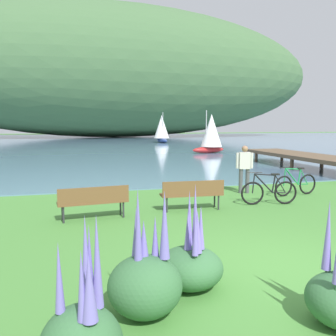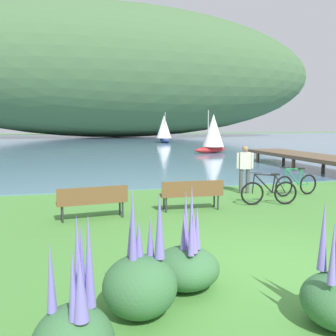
{
  "view_description": "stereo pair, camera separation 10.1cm",
  "coord_description": "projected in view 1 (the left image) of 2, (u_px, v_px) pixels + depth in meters",
  "views": [
    {
      "loc": [
        -3.31,
        -5.13,
        2.45
      ],
      "look_at": [
        -0.41,
        6.2,
        1.0
      ],
      "focal_mm": 37.41,
      "sensor_mm": 36.0,
      "label": 1
    },
    {
      "loc": [
        -3.21,
        -5.15,
        2.45
      ],
      "look_at": [
        -0.41,
        6.2,
        1.0
      ],
      "focal_mm": 37.41,
      "sensor_mm": 36.0,
      "label": 2
    }
  ],
  "objects": [
    {
      "name": "bicycle_leaning_near_bench",
      "position": [
        296.0,
        184.0,
        12.18
      ],
      "size": [
        1.76,
        0.29,
        1.01
      ],
      "color": "black",
      "rests_on": "ground"
    },
    {
      "name": "distant_hillside",
      "position": [
        112.0,
        72.0,
        67.25
      ],
      "size": [
        81.87,
        28.0,
        24.92
      ],
      "primitive_type": "ellipsoid",
      "color": "#42663D",
      "rests_on": "bay_water"
    },
    {
      "name": "sailboat_nearest_to_shore",
      "position": [
        162.0,
        128.0,
        47.68
      ],
      "size": [
        2.17,
        3.52,
        4.08
      ],
      "color": "navy",
      "rests_on": "bay_water"
    },
    {
      "name": "sailboat_toward_hillside",
      "position": [
        211.0,
        133.0,
        30.03
      ],
      "size": [
        3.21,
        2.19,
        3.64
      ],
      "color": "#B22323",
      "rests_on": "bay_water"
    },
    {
      "name": "park_bench_further_along",
      "position": [
        192.0,
        192.0,
        10.01
      ],
      "size": [
        1.82,
        0.55,
        0.88
      ],
      "color": "brown",
      "rests_on": "ground"
    },
    {
      "name": "person_at_shoreline",
      "position": [
        244.0,
        166.0,
        12.5
      ],
      "size": [
        0.59,
        0.31,
        1.71
      ],
      "color": "#4C4C51",
      "rests_on": "ground"
    },
    {
      "name": "ground_plane",
      "position": [
        280.0,
        267.0,
        6.04
      ],
      "size": [
        200.0,
        200.0,
        0.0
      ],
      "primitive_type": "plane",
      "color": "#478438"
    },
    {
      "name": "pier_dock",
      "position": [
        307.0,
        157.0,
        19.42
      ],
      "size": [
        2.4,
        10.0,
        0.8
      ],
      "color": "brown",
      "rests_on": "ground"
    },
    {
      "name": "echium_bush_beside_closest",
      "position": [
        145.0,
        282.0,
        4.48
      ],
      "size": [
        0.96,
        0.96,
        1.68
      ],
      "color": "#386B3D",
      "rests_on": "ground"
    },
    {
      "name": "bicycle_beside_path",
      "position": [
        269.0,
        192.0,
        10.76
      ],
      "size": [
        1.76,
        0.34,
        1.01
      ],
      "color": "black",
      "rests_on": "ground"
    },
    {
      "name": "echium_bush_mid_cluster",
      "position": [
        190.0,
        264.0,
        5.26
      ],
      "size": [
        1.01,
        1.01,
        1.54
      ],
      "color": "#386B3D",
      "rests_on": "ground"
    },
    {
      "name": "park_bench_near_camera",
      "position": [
        93.0,
        200.0,
        9.03
      ],
      "size": [
        1.84,
        0.68,
        0.88
      ],
      "color": "brown",
      "rests_on": "ground"
    },
    {
      "name": "bay_water",
      "position": [
        101.0,
        141.0,
        51.9
      ],
      "size": [
        180.0,
        80.0,
        0.04
      ],
      "primitive_type": "cube",
      "color": "#5B7F9E",
      "rests_on": "ground"
    }
  ]
}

